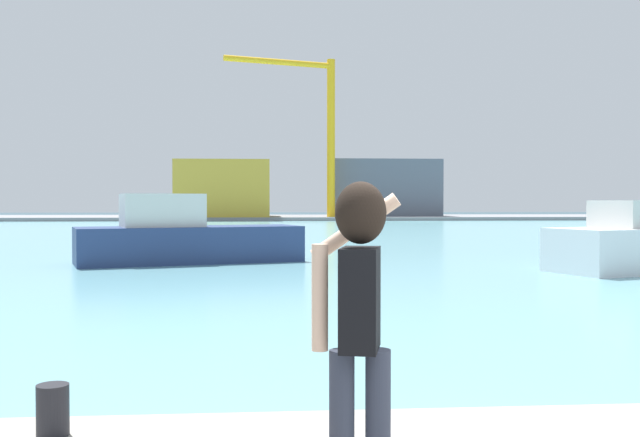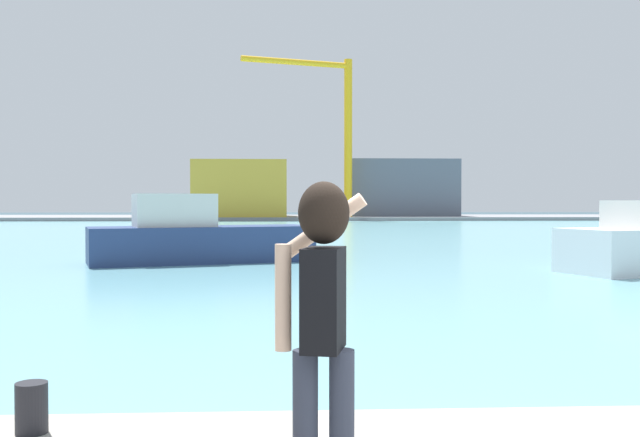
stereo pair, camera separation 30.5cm
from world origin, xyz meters
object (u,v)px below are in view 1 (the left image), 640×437
Objects in this scene: person_photographer at (358,305)px; port_crane at (318,119)px; boat_moored at (185,238)px; harbor_bollard at (53,410)px; warehouse_left at (224,189)px; warehouse_right at (383,188)px.

port_crane is (6.09, 83.84, 10.78)m from person_photographer.
port_crane is at bearing 63.45° from boat_moored.
person_photographer is 0.21× the size of boat_moored.
boat_moored is 63.14m from port_crane.
person_photographer is 2.49m from harbor_bollard.
warehouse_left reaches higher than person_photographer.
person_photographer is 92.41m from warehouse_right.
boat_moored is 0.67× the size of warehouse_left.
warehouse_right is (18.72, 68.60, 3.22)m from boat_moored.
person_photographer is at bearing -31.56° from harbor_bollard.
port_crane reaches higher than person_photographer.
person_photographer is 0.09× the size of port_crane.
warehouse_right is at bearing 38.19° from port_crane.
boat_moored is 0.43× the size of port_crane.
warehouse_left is (-2.21, 65.59, 3.02)m from boat_moored.
port_crane is at bearing -141.81° from warehouse_right.
harbor_bollard is 91.59m from warehouse_right.
port_crane is (-9.22, -7.26, 8.30)m from warehouse_right.
port_crane is (9.50, 61.35, 11.51)m from boat_moored.
port_crane reaches higher than warehouse_left.
boat_moored is 0.60× the size of warehouse_right.
warehouse_right is 14.37m from port_crane.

